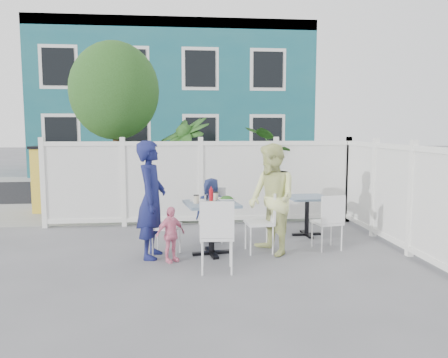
{
  "coord_description": "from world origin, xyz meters",
  "views": [
    {
      "loc": [
        -0.28,
        -5.85,
        1.83
      ],
      "look_at": [
        0.38,
        0.78,
        1.06
      ],
      "focal_mm": 35.0,
      "sensor_mm": 36.0,
      "label": 1
    }
  ],
  "objects": [
    {
      "name": "toddler",
      "position": [
        -0.43,
        0.07,
        0.39
      ],
      "size": [
        0.48,
        0.41,
        0.77
      ],
      "primitive_type": "imported",
      "rotation": [
        0.0,
        0.0,
        0.59
      ],
      "color": "pink",
      "rests_on": "ground"
    },
    {
      "name": "fence_back",
      "position": [
        0.1,
        2.4,
        0.78
      ],
      "size": [
        5.86,
        0.08,
        1.6
      ],
      "color": "white",
      "rests_on": "ground"
    },
    {
      "name": "man",
      "position": [
        -0.7,
        0.32,
        0.83
      ],
      "size": [
        0.48,
        0.66,
        1.67
      ],
      "primitive_type": "imported",
      "rotation": [
        0.0,
        0.0,
        1.43
      ],
      "color": "#171C52",
      "rests_on": "ground"
    },
    {
      "name": "fence_right",
      "position": [
        3.0,
        0.6,
        0.78
      ],
      "size": [
        0.08,
        3.66,
        1.6
      ],
      "rotation": [
        0.0,
        0.0,
        1.57
      ],
      "color": "white",
      "rests_on": "ground"
    },
    {
      "name": "near_sidewalk",
      "position": [
        0.0,
        3.8,
        0.01
      ],
      "size": [
        24.0,
        2.6,
        0.01
      ],
      "primitive_type": "cube",
      "color": "gray",
      "rests_on": "ground"
    },
    {
      "name": "woman",
      "position": [
        1.04,
        0.31,
        0.81
      ],
      "size": [
        0.84,
        0.95,
        1.63
      ],
      "primitive_type": "imported",
      "rotation": [
        0.0,
        0.0,
        -1.23
      ],
      "color": "#CFDE41",
      "rests_on": "ground"
    },
    {
      "name": "utility_cabinet",
      "position": [
        -3.08,
        4.0,
        0.7
      ],
      "size": [
        0.81,
        0.62,
        1.4
      ],
      "primitive_type": "cube",
      "rotation": [
        0.0,
        0.0,
        -0.11
      ],
      "color": "gold",
      "rests_on": "ground"
    },
    {
      "name": "plate_main",
      "position": [
        0.15,
        0.22,
        0.78
      ],
      "size": [
        0.25,
        0.25,
        0.02
      ],
      "primitive_type": "cylinder",
      "color": "white",
      "rests_on": "main_table"
    },
    {
      "name": "street",
      "position": [
        0.0,
        7.5,
        0.0
      ],
      "size": [
        24.0,
        5.0,
        0.01
      ],
      "primitive_type": "cube",
      "color": "black",
      "rests_on": "ground"
    },
    {
      "name": "spare_table",
      "position": [
        1.88,
        1.36,
        0.53
      ],
      "size": [
        0.68,
        0.68,
        0.68
      ],
      "rotation": [
        0.0,
        0.0,
        0.05
      ],
      "color": "slate",
      "rests_on": "ground"
    },
    {
      "name": "pepper_shaker",
      "position": [
        0.11,
        0.65,
        0.8
      ],
      "size": [
        0.03,
        0.03,
        0.06
      ],
      "primitive_type": "cylinder",
      "color": "black",
      "rests_on": "main_table"
    },
    {
      "name": "boy",
      "position": [
        0.21,
        1.16,
        0.52
      ],
      "size": [
        0.53,
        0.36,
        1.04
      ],
      "primitive_type": "imported",
      "rotation": [
        0.0,
        0.0,
        3.09
      ],
      "color": "navy",
      "rests_on": "ground"
    },
    {
      "name": "chair_right",
      "position": [
        0.95,
        0.44,
        0.53
      ],
      "size": [
        0.42,
        0.43,
        0.91
      ],
      "rotation": [
        0.0,
        0.0,
        1.63
      ],
      "color": "white",
      "rests_on": "ground"
    },
    {
      "name": "plate_side",
      "position": [
        -0.03,
        0.5,
        0.78
      ],
      "size": [
        0.24,
        0.24,
        0.02
      ],
      "primitive_type": "cylinder",
      "color": "white",
      "rests_on": "main_table"
    },
    {
      "name": "salad_bowl",
      "position": [
        0.38,
        0.38,
        0.8
      ],
      "size": [
        0.25,
        0.25,
        0.06
      ],
      "primitive_type": "imported",
      "color": "white",
      "rests_on": "main_table"
    },
    {
      "name": "main_table",
      "position": [
        0.16,
        0.38,
        0.6
      ],
      "size": [
        0.84,
        0.84,
        0.77
      ],
      "rotation": [
        0.0,
        0.0,
        0.17
      ],
      "color": "slate",
      "rests_on": "ground"
    },
    {
      "name": "building",
      "position": [
        -0.5,
        14.0,
        3.0
      ],
      "size": [
        11.0,
        6.0,
        6.0
      ],
      "color": "#185968",
      "rests_on": "ground"
    },
    {
      "name": "chair_spare",
      "position": [
        1.94,
        0.4,
        0.5
      ],
      "size": [
        0.45,
        0.44,
        0.85
      ],
      "rotation": [
        0.0,
        0.0,
        0.18
      ],
      "color": "white",
      "rests_on": "ground"
    },
    {
      "name": "salt_shaker",
      "position": [
        0.08,
        0.62,
        0.8
      ],
      "size": [
        0.03,
        0.03,
        0.07
      ],
      "primitive_type": "cylinder",
      "color": "white",
      "rests_on": "main_table"
    },
    {
      "name": "chair_back",
      "position": [
        0.25,
        1.19,
        0.5
      ],
      "size": [
        0.47,
        0.46,
        0.87
      ],
      "rotation": [
        0.0,
        0.0,
        2.93
      ],
      "color": "white",
      "rests_on": "ground"
    },
    {
      "name": "ground",
      "position": [
        0.0,
        0.0,
        0.0
      ],
      "size": [
        80.0,
        80.0,
        0.0
      ],
      "primitive_type": "plane",
      "color": "slate"
    },
    {
      "name": "coffee_cup_a",
      "position": [
        -0.06,
        0.33,
        0.82
      ],
      "size": [
        0.07,
        0.07,
        0.11
      ],
      "primitive_type": "cylinder",
      "color": "beige",
      "rests_on": "main_table"
    },
    {
      "name": "tree",
      "position": [
        -1.6,
        3.3,
        2.59
      ],
      "size": [
        1.8,
        1.62,
        3.59
      ],
      "color": "#382316",
      "rests_on": "ground"
    },
    {
      "name": "potted_shrub_b",
      "position": [
        1.76,
        3.0,
        0.93
      ],
      "size": [
        1.71,
        1.89,
        1.87
      ],
      "primitive_type": "imported",
      "rotation": [
        0.0,
        0.0,
        4.87
      ],
      "color": "#1E4114",
      "rests_on": "ground"
    },
    {
      "name": "chair_left",
      "position": [
        -0.57,
        0.36,
        0.52
      ],
      "size": [
        0.46,
        0.47,
        0.89
      ],
      "rotation": [
        0.0,
        0.0,
        -1.75
      ],
      "color": "white",
      "rests_on": "ground"
    },
    {
      "name": "chair_near",
      "position": [
        0.17,
        -0.47,
        0.55
      ],
      "size": [
        0.46,
        0.44,
        0.94
      ],
      "rotation": [
        0.0,
        0.0,
        -0.07
      ],
      "color": "white",
      "rests_on": "ground"
    },
    {
      "name": "far_sidewalk",
      "position": [
        0.0,
        10.6,
        0.01
      ],
      "size": [
        24.0,
        1.6,
        0.01
      ],
      "primitive_type": "cube",
      "color": "gray",
      "rests_on": "ground"
    },
    {
      "name": "potted_shrub_a",
      "position": [
        -0.21,
        3.1,
        1.03
      ],
      "size": [
        1.62,
        1.62,
        2.07
      ],
      "primitive_type": "imported",
      "rotation": [
        0.0,
        0.0,
        5.36
      ],
      "color": "#1E4114",
      "rests_on": "ground"
    },
    {
      "name": "ketchup_bottle",
      "position": [
        0.16,
        0.41,
        0.86
      ],
      "size": [
        0.06,
        0.06,
        0.19
      ],
      "primitive_type": "cylinder",
      "color": "#AD0D17",
      "rests_on": "main_table"
    },
    {
      "name": "coffee_cup_b",
      "position": [
        0.24,
        0.58,
        0.82
      ],
      "size": [
        0.07,
        0.07,
        0.11
      ],
      "primitive_type": "cylinder",
      "color": "beige",
      "rests_on": "main_table"
    }
  ]
}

